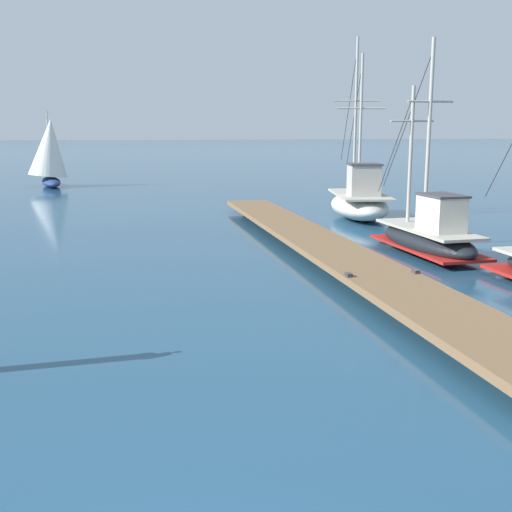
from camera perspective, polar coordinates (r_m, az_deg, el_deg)
The scene contains 4 objects.
floating_dock at distance 18.47m, azimuth 5.90°, elevation 1.04°, with size 2.73×22.12×0.53m.
fishing_boat_1 at distance 19.26m, azimuth 15.25°, elevation 1.82°, with size 1.93×5.80×6.16m.
fishing_boat_2 at distance 26.46m, azimuth 9.28°, elevation 4.87°, with size 2.85×7.33×7.35m.
distant_sailboat at distance 42.40m, azimuth -18.01°, elevation 8.84°, with size 3.16×4.89×4.75m.
Camera 1 is at (0.10, -3.24, 3.67)m, focal length 44.66 mm.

